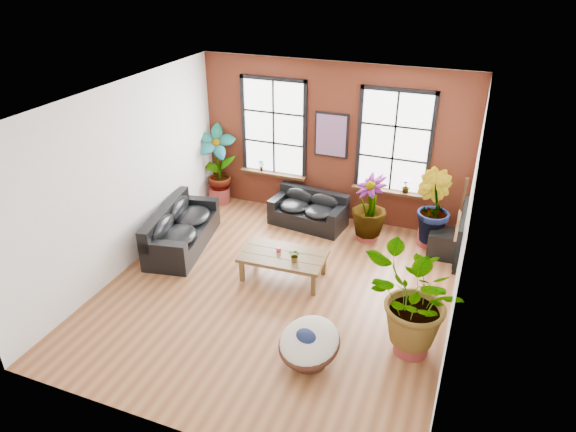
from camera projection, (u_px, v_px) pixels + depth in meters
name	position (u px, v px, depth m)	size (l,w,h in m)	color
room	(278.00, 202.00, 8.61)	(6.04, 6.54, 3.54)	brown
sofa_back	(309.00, 210.00, 11.42)	(1.73, 1.00, 0.76)	black
sofa_left	(180.00, 229.00, 10.54)	(1.30, 2.31, 0.86)	black
coffee_table	(283.00, 257.00, 9.50)	(1.60, 0.96, 0.60)	#4B361B
papasan_chair	(309.00, 343.00, 7.55)	(1.23, 1.23, 0.70)	#3C2015
poster	(331.00, 135.00, 11.02)	(0.74, 0.06, 0.98)	black
tv_wall_unit	(460.00, 231.00, 8.14)	(0.13, 1.86, 1.20)	black
media_box	(445.00, 244.00, 10.26)	(0.68, 0.57, 0.55)	black
pot_back_left	(219.00, 194.00, 12.49)	(0.54, 0.54, 0.38)	maroon
pot_back_right	(429.00, 237.00, 10.70)	(0.55, 0.55, 0.34)	maroon
pot_right_wall	(412.00, 341.00, 7.84)	(0.63, 0.63, 0.39)	maroon
pot_mid	(367.00, 232.00, 10.91)	(0.51, 0.51, 0.33)	maroon
floor_plant_back_left	(217.00, 163.00, 12.07)	(0.93, 0.63, 1.77)	#1C5617
floor_plant_back_right	(432.00, 207.00, 10.34)	(0.82, 0.66, 1.48)	#1C5617
floor_plant_right_wall	(414.00, 302.00, 7.49)	(1.40, 1.21, 1.56)	#1C5617
floor_plant_mid	(369.00, 205.00, 10.59)	(0.74, 0.74, 1.33)	#1C5617
table_plant	(295.00, 255.00, 9.21)	(0.22, 0.19, 0.24)	#1C5617
sill_plant_left	(261.00, 165.00, 11.93)	(0.14, 0.10, 0.27)	#1C5617
sill_plant_right	(406.00, 187.00, 10.86)	(0.15, 0.15, 0.27)	#1C5617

